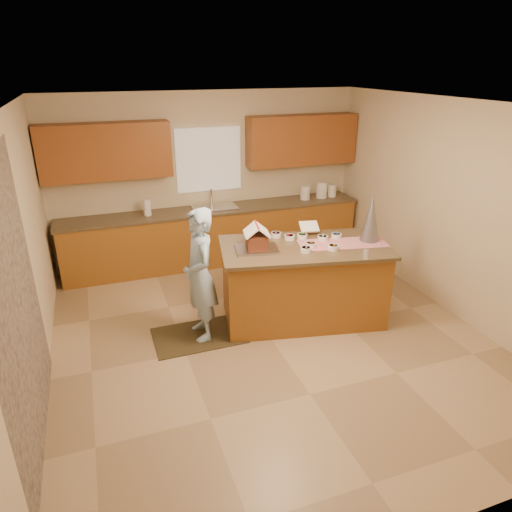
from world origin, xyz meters
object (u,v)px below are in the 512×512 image
at_px(island_base, 303,284).
at_px(tinsel_tree, 371,218).
at_px(boy, 200,275).
at_px(gingerbread_house, 257,239).

distance_m(island_base, tinsel_tree, 1.19).
bearing_deg(island_base, boy, -168.65).
height_order(tinsel_tree, boy, boy).
xyz_separation_m(tinsel_tree, gingerbread_house, (-1.44, 0.18, -0.16)).
distance_m(island_base, gingerbread_house, 0.90).
bearing_deg(tinsel_tree, boy, 176.94).
bearing_deg(gingerbread_house, boy, -174.94).
bearing_deg(gingerbread_house, island_base, -6.20).
xyz_separation_m(island_base, gingerbread_house, (-0.60, 0.07, 0.67)).
distance_m(boy, gingerbread_house, 0.80).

